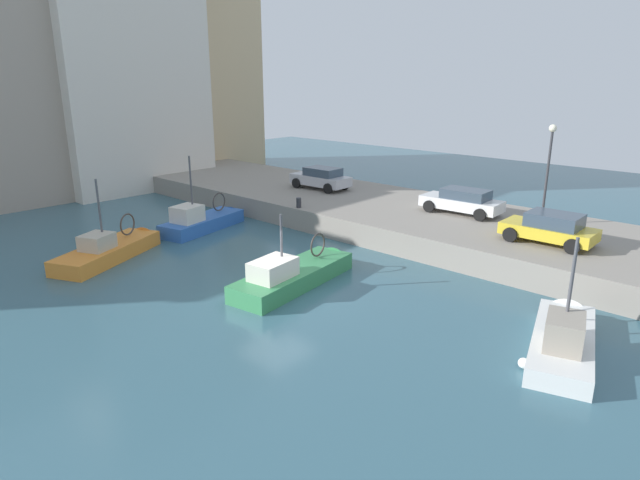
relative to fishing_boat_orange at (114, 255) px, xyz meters
The scene contains 13 objects.
water_surface 9.20m from the fishing_boat_orange, 76.76° to the right, with size 80.00×80.00×0.00m, color #386070.
quay_wall 16.30m from the fishing_boat_orange, 33.35° to the right, with size 9.00×56.00×1.20m, color gray.
fishing_boat_orange is the anchor object (origin of this frame).
fishing_boat_green 9.45m from the fishing_boat_orange, 67.85° to the right, with size 7.08×2.66×3.97m.
fishing_boat_white 19.54m from the fishing_boat_orange, 74.24° to the right, with size 6.35×3.34×4.62m.
fishing_boat_blue 5.98m from the fishing_boat_orange, ahead, with size 6.19×2.89×4.96m.
parked_car_yellow 19.91m from the fishing_boat_orange, 52.14° to the right, with size 2.07×3.87×1.36m.
parked_car_white 17.72m from the fishing_boat_orange, 35.64° to the right, with size 1.99×4.28×1.33m.
parked_car_silver 14.21m from the fishing_boat_orange, ahead, with size 1.97×3.99×1.39m.
mooring_bollard_mid 10.00m from the fishing_boat_orange, 17.35° to the right, with size 0.28×0.28×0.55m, color #2D2D33.
quay_streetlamp 21.18m from the fishing_boat_orange, 43.21° to the right, with size 0.36×0.36×4.83m.
waterfront_building_west_mid 28.21m from the fishing_boat_orange, 43.34° to the left, with size 7.32×7.29×21.91m.
waterfront_building_central 21.11m from the fishing_boat_orange, 59.73° to the left, with size 11.29×8.91×20.95m.
Camera 1 is at (-13.31, -14.64, 8.25)m, focal length 30.38 mm.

